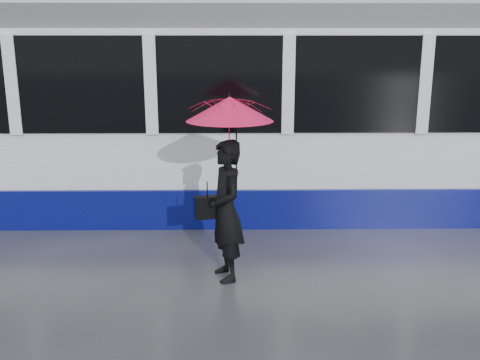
{
  "coord_description": "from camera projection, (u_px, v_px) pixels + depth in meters",
  "views": [
    {
      "loc": [
        -0.45,
        -6.59,
        2.75
      ],
      "look_at": [
        -0.36,
        -0.02,
        1.1
      ],
      "focal_mm": 40.0,
      "sensor_mm": 36.0,
      "label": 1
    }
  ],
  "objects": [
    {
      "name": "rails",
      "position": [
        258.0,
        205.0,
        9.49
      ],
      "size": [
        34.0,
        1.51,
        0.02
      ],
      "color": "#3F3D38",
      "rests_on": "ground"
    },
    {
      "name": "umbrella",
      "position": [
        230.0,
        126.0,
        6.09
      ],
      "size": [
        1.26,
        1.26,
        1.15
      ],
      "rotation": [
        0.0,
        0.0,
        0.31
      ],
      "color": "#F11488",
      "rests_on": "ground"
    },
    {
      "name": "ground",
      "position": [
        267.0,
        260.0,
        7.07
      ],
      "size": [
        90.0,
        90.0,
        0.0
      ],
      "primitive_type": "plane",
      "color": "#29292E",
      "rests_on": "ground"
    },
    {
      "name": "handbag",
      "position": [
        207.0,
        207.0,
        6.34
      ],
      "size": [
        0.33,
        0.22,
        0.44
      ],
      "rotation": [
        0.0,
        0.0,
        0.31
      ],
      "color": "black",
      "rests_on": "ground"
    },
    {
      "name": "tram",
      "position": [
        192.0,
        114.0,
        9.08
      ],
      "size": [
        26.0,
        2.56,
        3.35
      ],
      "color": "white",
      "rests_on": "ground"
    },
    {
      "name": "woman",
      "position": [
        226.0,
        211.0,
        6.33
      ],
      "size": [
        0.58,
        0.72,
        1.7
      ],
      "primitive_type": "imported",
      "rotation": [
        0.0,
        0.0,
        -1.26
      ],
      "color": "black",
      "rests_on": "ground"
    }
  ]
}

